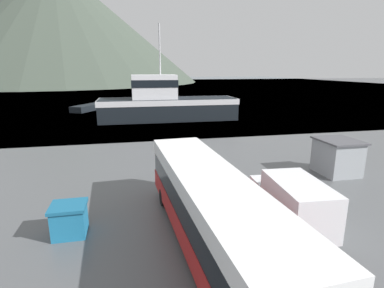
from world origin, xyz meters
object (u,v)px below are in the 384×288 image
tour_bus (210,208)px  small_boat (89,107)px  dock_kiosk (337,157)px  storage_bin (69,219)px  delivery_van (292,201)px  fishing_boat (165,103)px

tour_bus → small_boat: bearing=99.1°
tour_bus → dock_kiosk: size_ratio=4.42×
storage_bin → dock_kiosk: 17.61m
tour_bus → storage_bin: 6.34m
storage_bin → small_boat: size_ratio=0.20×
delivery_van → dock_kiosk: size_ratio=1.90×
delivery_van → storage_bin: bearing=176.4°
tour_bus → fishing_boat: 32.64m
dock_kiosk → tour_bus: bearing=-148.1°
delivery_van → dock_kiosk: bearing=44.6°
tour_bus → delivery_van: bearing=9.8°
tour_bus → small_boat: 46.19m
dock_kiosk → small_boat: bearing=118.9°
fishing_boat → storage_bin: size_ratio=12.80×
fishing_boat → storage_bin: (-8.05, -30.27, -1.66)m
delivery_van → small_boat: 46.33m
fishing_boat → small_boat: (-12.15, 12.53, -1.88)m
dock_kiosk → small_boat: 43.59m
dock_kiosk → small_boat: dock_kiosk is taller
tour_bus → storage_bin: bearing=155.2°
storage_bin → delivery_van: bearing=-7.4°
dock_kiosk → storage_bin: bearing=-164.7°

